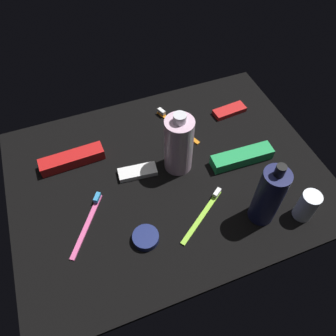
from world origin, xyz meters
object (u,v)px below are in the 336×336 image
object	(u,v)px
toothbrush_orange	(175,124)
cream_tin_left	(146,238)
toothbrush_pink	(88,221)
toothbrush_lime	(204,212)
lotion_bottle	(269,196)
bodywash_bottle	(179,145)
deodorant_stick	(307,206)
toothpaste_box_red	(72,159)
snack_bar_white	(138,172)
snack_bar_red	(229,111)
toothpaste_box_green	(242,157)

from	to	relation	value
toothbrush_orange	cream_tin_left	size ratio (longest dim) A/B	2.73
toothbrush_pink	toothbrush_lime	size ratio (longest dim) A/B	1.00
lotion_bottle	toothbrush_lime	world-z (taller)	lotion_bottle
toothbrush_pink	toothbrush_orange	bearing A→B (deg)	35.48
bodywash_bottle	toothbrush_lime	world-z (taller)	bodywash_bottle
lotion_bottle	cream_tin_left	bearing A→B (deg)	172.10
bodywash_bottle	toothbrush_lime	distance (cm)	18.46
deodorant_stick	toothbrush_lime	distance (cm)	24.63
cream_tin_left	deodorant_stick	bearing A→B (deg)	-11.16
toothpaste_box_red	toothbrush_orange	bearing A→B (deg)	3.64
snack_bar_white	lotion_bottle	bearing A→B (deg)	-36.95
bodywash_bottle	toothbrush_lime	xyz separation A→B (cm)	(0.35, -16.58, -8.11)
toothbrush_pink	snack_bar_red	distance (cm)	54.98
deodorant_stick	toothbrush_orange	bearing A→B (deg)	114.26
bodywash_bottle	toothbrush_pink	distance (cm)	29.63
snack_bar_white	snack_bar_red	xyz separation A→B (cm)	(34.45, 12.47, 0.00)
toothbrush_orange	toothpaste_box_red	world-z (taller)	toothpaste_box_red
toothbrush_pink	toothpaste_box_red	xyz separation A→B (cm)	(0.14, 19.83, 0.99)
toothbrush_pink	snack_bar_white	distance (cm)	18.60
toothpaste_box_red	snack_bar_red	size ratio (longest dim) A/B	1.69
toothpaste_box_green	snack_bar_red	world-z (taller)	toothpaste_box_green
toothbrush_pink	toothbrush_lime	distance (cm)	28.71
bodywash_bottle	deodorant_stick	xyz separation A→B (cm)	(22.99, -25.55, -4.42)
lotion_bottle	bodywash_bottle	xyz separation A→B (cm)	(-13.29, 21.95, -0.12)
toothbrush_orange	toothbrush_pink	distance (cm)	39.51
deodorant_stick	snack_bar_red	distance (cm)	39.41
deodorant_stick	toothbrush_lime	xyz separation A→B (cm)	(-22.64, 8.97, -3.70)
lotion_bottle	cream_tin_left	size ratio (longest dim) A/B	3.18
toothbrush_pink	toothpaste_box_green	xyz separation A→B (cm)	(44.36, 3.55, 0.99)
lotion_bottle	snack_bar_white	xyz separation A→B (cm)	(-24.64, 23.18, -8.09)
cream_tin_left	toothpaste_box_green	bearing A→B (deg)	21.70
bodywash_bottle	toothbrush_orange	world-z (taller)	bodywash_bottle
toothpaste_box_red	snack_bar_white	size ratio (longest dim) A/B	1.69
snack_bar_white	cream_tin_left	bearing A→B (deg)	-95.92
toothbrush_orange	lotion_bottle	bearing A→B (deg)	-77.12
toothbrush_lime	snack_bar_white	world-z (taller)	toothbrush_lime
bodywash_bottle	snack_bar_red	distance (cm)	28.01
deodorant_stick	cream_tin_left	xyz separation A→B (cm)	(-38.50, 7.60, -3.35)
toothbrush_pink	toothbrush_lime	world-z (taller)	same
deodorant_stick	toothpaste_box_red	size ratio (longest dim) A/B	0.49
deodorant_stick	toothpaste_box_red	world-z (taller)	deodorant_stick
snack_bar_red	cream_tin_left	xyz separation A→B (cm)	(-38.61, -31.66, 0.21)
toothpaste_box_red	lotion_bottle	bearing A→B (deg)	-41.39
toothbrush_orange	snack_bar_red	xyz separation A→B (cm)	(18.12, -0.72, 0.14)
snack_bar_red	cream_tin_left	distance (cm)	49.93
toothbrush_lime	snack_bar_white	bearing A→B (deg)	123.32
bodywash_bottle	snack_bar_white	size ratio (longest dim) A/B	1.85
lotion_bottle	toothbrush_orange	bearing A→B (deg)	102.88
toothpaste_box_red	cream_tin_left	world-z (taller)	toothpaste_box_red
lotion_bottle	toothbrush_pink	xyz separation A→B (cm)	(-40.49, 13.45, -8.23)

